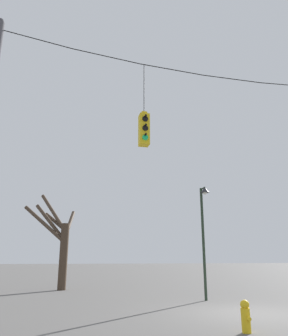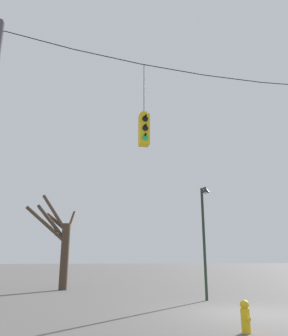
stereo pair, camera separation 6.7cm
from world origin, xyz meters
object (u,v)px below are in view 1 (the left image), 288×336
Objects in this scene: street_lamp at (204,222)px; bare_tree at (59,240)px; fire_hydrant at (246,316)px; traffic_light_over_intersection at (144,129)px.

bare_tree reaches higher than street_lamp.
fire_hydrant is at bearing -69.30° from bare_tree.
traffic_light_over_intersection is at bearing 129.36° from fire_hydrant.
traffic_light_over_intersection is 5.69m from street_lamp.
fire_hydrant is (4.77, -12.61, -2.41)m from bare_tree.
fire_hydrant is at bearing -50.64° from traffic_light_over_intersection.
traffic_light_over_intersection is 11.06m from bare_tree.
bare_tree is 7.63× the size of fire_hydrant.
traffic_light_over_intersection is at bearing -74.72° from bare_tree.
bare_tree is (-2.79, 10.20, -3.26)m from traffic_light_over_intersection.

